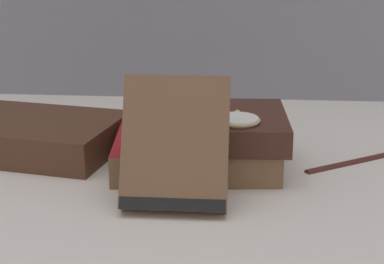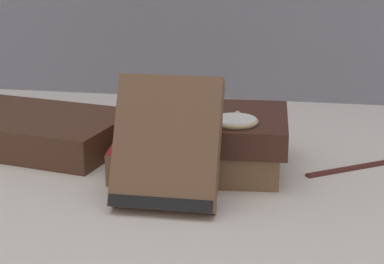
{
  "view_description": "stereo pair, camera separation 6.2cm",
  "coord_description": "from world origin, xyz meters",
  "px_view_note": "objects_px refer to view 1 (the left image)",
  "views": [
    {
      "loc": [
        0.09,
        -0.66,
        0.26
      ],
      "look_at": [
        0.03,
        0.02,
        0.05
      ],
      "focal_mm": 60.0,
      "sensor_mm": 36.0,
      "label": 1
    },
    {
      "loc": [
        0.15,
        -0.66,
        0.26
      ],
      "look_at": [
        0.03,
        0.02,
        0.05
      ],
      "focal_mm": 60.0,
      "sensor_mm": 36.0,
      "label": 2
    }
  ],
  "objects_px": {
    "pocket_watch": "(237,119)",
    "fountain_pen": "(354,160)",
    "book_flat_top": "(204,126)",
    "book_leaning_front": "(175,149)",
    "reading_glasses": "(137,128)",
    "book_flat_bottom": "(191,151)",
    "book_side_left": "(23,134)"
  },
  "relations": [
    {
      "from": "book_flat_bottom",
      "to": "book_flat_top",
      "type": "relative_size",
      "value": 1.08
    },
    {
      "from": "book_flat_top",
      "to": "reading_glasses",
      "type": "bearing_deg",
      "value": 122.63
    },
    {
      "from": "book_flat_bottom",
      "to": "book_flat_top",
      "type": "xyz_separation_m",
      "value": [
        0.02,
        -0.01,
        0.03
      ]
    },
    {
      "from": "book_side_left",
      "to": "book_flat_bottom",
      "type": "bearing_deg",
      "value": 1.45
    },
    {
      "from": "book_flat_top",
      "to": "pocket_watch",
      "type": "distance_m",
      "value": 0.05
    },
    {
      "from": "book_flat_bottom",
      "to": "pocket_watch",
      "type": "height_order",
      "value": "pocket_watch"
    },
    {
      "from": "book_leaning_front",
      "to": "reading_glasses",
      "type": "relative_size",
      "value": 1.12
    },
    {
      "from": "book_leaning_front",
      "to": "pocket_watch",
      "type": "distance_m",
      "value": 0.1
    },
    {
      "from": "book_flat_top",
      "to": "pocket_watch",
      "type": "relative_size",
      "value": 3.35
    },
    {
      "from": "book_flat_bottom",
      "to": "book_leaning_front",
      "type": "bearing_deg",
      "value": -97.81
    },
    {
      "from": "book_side_left",
      "to": "fountain_pen",
      "type": "height_order",
      "value": "book_side_left"
    },
    {
      "from": "book_flat_bottom",
      "to": "pocket_watch",
      "type": "xyz_separation_m",
      "value": [
        0.05,
        -0.04,
        0.05
      ]
    },
    {
      "from": "fountain_pen",
      "to": "reading_glasses",
      "type": "bearing_deg",
      "value": 123.85
    },
    {
      "from": "book_leaning_front",
      "to": "reading_glasses",
      "type": "height_order",
      "value": "book_leaning_front"
    },
    {
      "from": "book_flat_bottom",
      "to": "reading_glasses",
      "type": "relative_size",
      "value": 1.72
    },
    {
      "from": "book_flat_top",
      "to": "book_leaning_front",
      "type": "relative_size",
      "value": 1.42
    },
    {
      "from": "pocket_watch",
      "to": "reading_glasses",
      "type": "xyz_separation_m",
      "value": [
        -0.14,
        0.17,
        -0.07
      ]
    },
    {
      "from": "book_side_left",
      "to": "book_flat_top",
      "type": "bearing_deg",
      "value": 0.37
    },
    {
      "from": "book_flat_top",
      "to": "book_side_left",
      "type": "xyz_separation_m",
      "value": [
        -0.23,
        0.04,
        -0.03
      ]
    },
    {
      "from": "book_flat_top",
      "to": "reading_glasses",
      "type": "relative_size",
      "value": 1.59
    },
    {
      "from": "book_flat_top",
      "to": "book_flat_bottom",
      "type": "bearing_deg",
      "value": 152.73
    },
    {
      "from": "book_side_left",
      "to": "fountain_pen",
      "type": "distance_m",
      "value": 0.4
    },
    {
      "from": "book_flat_top",
      "to": "fountain_pen",
      "type": "height_order",
      "value": "book_flat_top"
    },
    {
      "from": "pocket_watch",
      "to": "reading_glasses",
      "type": "height_order",
      "value": "pocket_watch"
    },
    {
      "from": "pocket_watch",
      "to": "fountain_pen",
      "type": "distance_m",
      "value": 0.16
    },
    {
      "from": "book_flat_bottom",
      "to": "book_flat_top",
      "type": "bearing_deg",
      "value": -29.41
    },
    {
      "from": "fountain_pen",
      "to": "book_flat_top",
      "type": "bearing_deg",
      "value": 155.49
    },
    {
      "from": "book_leaning_front",
      "to": "fountain_pen",
      "type": "relative_size",
      "value": 1.04
    },
    {
      "from": "book_flat_bottom",
      "to": "reading_glasses",
      "type": "bearing_deg",
      "value": 117.44
    },
    {
      "from": "pocket_watch",
      "to": "book_flat_bottom",
      "type": "bearing_deg",
      "value": 145.45
    },
    {
      "from": "book_flat_top",
      "to": "book_side_left",
      "type": "relative_size",
      "value": 0.73
    },
    {
      "from": "reading_glasses",
      "to": "fountain_pen",
      "type": "bearing_deg",
      "value": -8.13
    }
  ]
}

